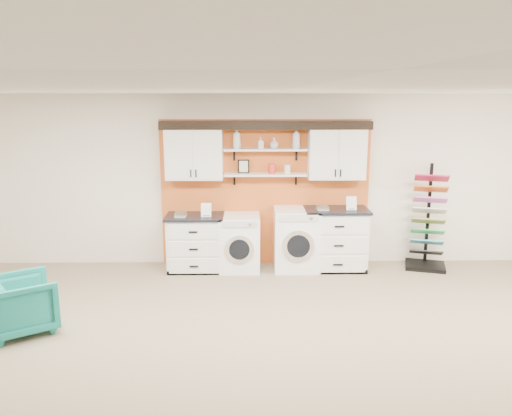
{
  "coord_description": "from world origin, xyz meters",
  "views": [
    {
      "loc": [
        -0.28,
        -4.09,
        2.75
      ],
      "look_at": [
        -0.18,
        2.3,
        1.32
      ],
      "focal_mm": 35.0,
      "sensor_mm": 36.0,
      "label": 1
    }
  ],
  "objects_px": {
    "dryer": "(296,239)",
    "armchair": "(22,304)",
    "sample_rack": "(427,236)",
    "washer": "(240,242)",
    "base_cabinet_left": "(196,242)",
    "base_cabinet_right": "(335,239)"
  },
  "relations": [
    {
      "from": "washer",
      "to": "dryer",
      "type": "relative_size",
      "value": 0.9
    },
    {
      "from": "base_cabinet_right",
      "to": "base_cabinet_left",
      "type": "bearing_deg",
      "value": 180.0
    },
    {
      "from": "base_cabinet_left",
      "to": "dryer",
      "type": "height_order",
      "value": "dryer"
    },
    {
      "from": "armchair",
      "to": "base_cabinet_right",
      "type": "bearing_deg",
      "value": -94.65
    },
    {
      "from": "dryer",
      "to": "armchair",
      "type": "distance_m",
      "value": 4.09
    },
    {
      "from": "washer",
      "to": "base_cabinet_right",
      "type": "bearing_deg",
      "value": 0.12
    },
    {
      "from": "base_cabinet_left",
      "to": "base_cabinet_right",
      "type": "height_order",
      "value": "base_cabinet_right"
    },
    {
      "from": "washer",
      "to": "dryer",
      "type": "height_order",
      "value": "dryer"
    },
    {
      "from": "sample_rack",
      "to": "dryer",
      "type": "bearing_deg",
      "value": -162.18
    },
    {
      "from": "sample_rack",
      "to": "washer",
      "type": "bearing_deg",
      "value": -162.48
    },
    {
      "from": "base_cabinet_right",
      "to": "washer",
      "type": "relative_size",
      "value": 1.14
    },
    {
      "from": "base_cabinet_left",
      "to": "armchair",
      "type": "relative_size",
      "value": 1.24
    },
    {
      "from": "base_cabinet_left",
      "to": "armchair",
      "type": "height_order",
      "value": "base_cabinet_left"
    },
    {
      "from": "washer",
      "to": "armchair",
      "type": "distance_m",
      "value": 3.34
    },
    {
      "from": "sample_rack",
      "to": "armchair",
      "type": "height_order",
      "value": "sample_rack"
    },
    {
      "from": "base_cabinet_left",
      "to": "sample_rack",
      "type": "height_order",
      "value": "sample_rack"
    },
    {
      "from": "base_cabinet_left",
      "to": "dryer",
      "type": "relative_size",
      "value": 0.92
    },
    {
      "from": "base_cabinet_right",
      "to": "sample_rack",
      "type": "height_order",
      "value": "sample_rack"
    },
    {
      "from": "washer",
      "to": "sample_rack",
      "type": "height_order",
      "value": "sample_rack"
    },
    {
      "from": "base_cabinet_right",
      "to": "sample_rack",
      "type": "xyz_separation_m",
      "value": [
        1.51,
        0.03,
        0.04
      ]
    },
    {
      "from": "washer",
      "to": "sample_rack",
      "type": "relative_size",
      "value": 0.53
    },
    {
      "from": "dryer",
      "to": "sample_rack",
      "type": "xyz_separation_m",
      "value": [
        2.14,
        0.04,
        0.04
      ]
    }
  ]
}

